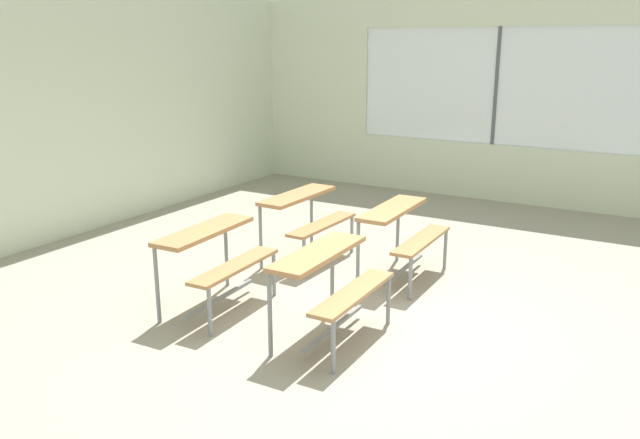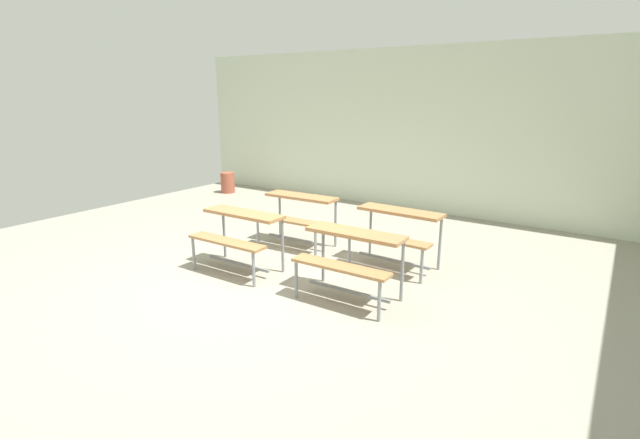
# 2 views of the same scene
# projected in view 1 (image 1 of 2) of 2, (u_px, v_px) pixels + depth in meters

# --- Properties ---
(ground) EXTENTS (10.00, 9.00, 0.05)m
(ground) POSITION_uv_depth(u_px,v_px,m) (379.00, 329.00, 5.56)
(ground) COLOR gray
(wall_back) EXTENTS (10.00, 0.12, 3.00)m
(wall_back) POSITION_uv_depth(u_px,v_px,m) (22.00, 119.00, 7.33)
(wall_back) COLOR beige
(wall_back) RESTS_ON ground
(wall_right) EXTENTS (0.12, 9.00, 3.00)m
(wall_right) POSITION_uv_depth(u_px,v_px,m) (539.00, 106.00, 9.26)
(wall_right) COLOR beige
(wall_right) RESTS_ON ground
(desk_bench_r0c0) EXTENTS (1.11, 0.60, 0.74)m
(desk_bench_r0c0) POSITION_uv_depth(u_px,v_px,m) (330.00, 274.00, 5.18)
(desk_bench_r0c0) COLOR #A87547
(desk_bench_r0c0) RESTS_ON ground
(desk_bench_r0c1) EXTENTS (1.11, 0.61, 0.74)m
(desk_bench_r0c1) POSITION_uv_depth(u_px,v_px,m) (402.00, 225.00, 6.53)
(desk_bench_r0c1) COLOR #A87547
(desk_bench_r0c1) RESTS_ON ground
(desk_bench_r1c0) EXTENTS (1.12, 0.63, 0.74)m
(desk_bench_r1c0) POSITION_uv_depth(u_px,v_px,m) (215.00, 249.00, 5.79)
(desk_bench_r1c0) COLOR #A87547
(desk_bench_r1c0) RESTS_ON ground
(desk_bench_r1c1) EXTENTS (1.12, 0.62, 0.74)m
(desk_bench_r1c1) POSITION_uv_depth(u_px,v_px,m) (306.00, 211.00, 7.08)
(desk_bench_r1c1) COLOR #A87547
(desk_bench_r1c1) RESTS_ON ground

